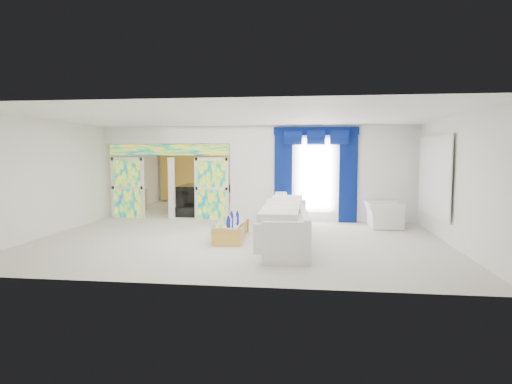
# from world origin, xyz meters

# --- Properties ---
(floor) EXTENTS (12.00, 12.00, 0.00)m
(floor) POSITION_xyz_m (0.00, 0.00, 0.00)
(floor) COLOR #B7AF9E
(floor) RESTS_ON ground
(dividing_wall) EXTENTS (5.70, 0.18, 3.00)m
(dividing_wall) POSITION_xyz_m (2.15, 1.00, 1.50)
(dividing_wall) COLOR white
(dividing_wall) RESTS_ON ground
(dividing_header) EXTENTS (4.30, 0.18, 0.55)m
(dividing_header) POSITION_xyz_m (-2.85, 1.00, 2.73)
(dividing_header) COLOR white
(dividing_header) RESTS_ON dividing_wall
(stained_panel_left) EXTENTS (0.95, 0.04, 2.00)m
(stained_panel_left) POSITION_xyz_m (-4.28, 1.00, 1.00)
(stained_panel_left) COLOR #994C3F
(stained_panel_left) RESTS_ON ground
(stained_panel_right) EXTENTS (0.95, 0.04, 2.00)m
(stained_panel_right) POSITION_xyz_m (-1.42, 1.00, 1.00)
(stained_panel_right) COLOR #994C3F
(stained_panel_right) RESTS_ON ground
(stained_transom) EXTENTS (4.00, 0.05, 0.35)m
(stained_transom) POSITION_xyz_m (-2.85, 1.00, 2.25)
(stained_transom) COLOR #994C3F
(stained_transom) RESTS_ON dividing_header
(window_pane) EXTENTS (1.00, 0.02, 2.30)m
(window_pane) POSITION_xyz_m (1.90, 0.90, 1.45)
(window_pane) COLOR white
(window_pane) RESTS_ON dividing_wall
(blue_drape_left) EXTENTS (0.55, 0.10, 2.80)m
(blue_drape_left) POSITION_xyz_m (0.90, 0.87, 1.40)
(blue_drape_left) COLOR #031446
(blue_drape_left) RESTS_ON ground
(blue_drape_right) EXTENTS (0.55, 0.10, 2.80)m
(blue_drape_right) POSITION_xyz_m (2.90, 0.87, 1.40)
(blue_drape_right) COLOR #031446
(blue_drape_right) RESTS_ON ground
(blue_pelmet) EXTENTS (2.60, 0.12, 0.25)m
(blue_pelmet) POSITION_xyz_m (1.90, 0.87, 2.82)
(blue_pelmet) COLOR #031446
(blue_pelmet) RESTS_ON dividing_wall
(wall_mirror) EXTENTS (0.04, 2.70, 1.90)m
(wall_mirror) POSITION_xyz_m (4.94, -1.00, 1.55)
(wall_mirror) COLOR white
(wall_mirror) RESTS_ON ground
(gold_curtains) EXTENTS (9.70, 0.12, 2.90)m
(gold_curtains) POSITION_xyz_m (0.00, 5.90, 1.50)
(gold_curtains) COLOR gold
(gold_curtains) RESTS_ON ground
(white_sofa) EXTENTS (1.27, 4.45, 0.84)m
(white_sofa) POSITION_xyz_m (1.15, -2.42, 0.42)
(white_sofa) COLOR silver
(white_sofa) RESTS_ON ground
(coffee_table) EXTENTS (0.77, 1.92, 0.42)m
(coffee_table) POSITION_xyz_m (-0.20, -2.12, 0.21)
(coffee_table) COLOR gold
(coffee_table) RESTS_ON ground
(console_table) EXTENTS (1.14, 0.40, 0.38)m
(console_table) POSITION_xyz_m (1.15, 0.47, 0.19)
(console_table) COLOR white
(console_table) RESTS_ON ground
(table_lamp) EXTENTS (0.36, 0.36, 0.58)m
(table_lamp) POSITION_xyz_m (0.85, 0.47, 0.67)
(table_lamp) COLOR silver
(table_lamp) RESTS_ON console_table
(armchair) EXTENTS (1.02, 1.16, 0.73)m
(armchair) POSITION_xyz_m (3.84, 0.05, 0.37)
(armchair) COLOR silver
(armchair) RESTS_ON ground
(grand_piano) EXTENTS (1.54, 1.96, 0.96)m
(grand_piano) POSITION_xyz_m (-2.29, 3.01, 0.48)
(grand_piano) COLOR black
(grand_piano) RESTS_ON ground
(piano_bench) EXTENTS (0.97, 0.42, 0.32)m
(piano_bench) POSITION_xyz_m (-2.29, 1.41, 0.16)
(piano_bench) COLOR black
(piano_bench) RESTS_ON ground
(tv_console) EXTENTS (0.56, 0.51, 0.81)m
(tv_console) POSITION_xyz_m (-4.66, 2.79, 0.40)
(tv_console) COLOR #A27451
(tv_console) RESTS_ON ground
(chandelier) EXTENTS (0.60, 0.60, 0.60)m
(chandelier) POSITION_xyz_m (-2.30, 3.40, 2.65)
(chandelier) COLOR gold
(chandelier) RESTS_ON ceiling
(decanters) EXTENTS (0.15, 1.19, 0.23)m
(decanters) POSITION_xyz_m (-0.17, -2.20, 0.50)
(decanters) COLOR silver
(decanters) RESTS_ON coffee_table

